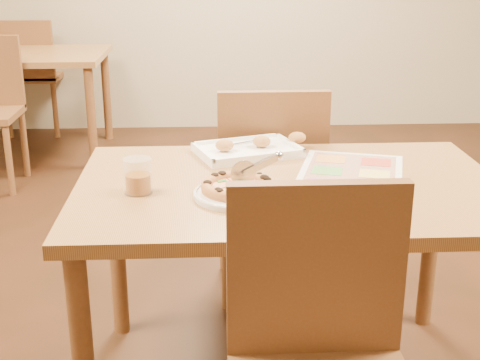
{
  "coord_description": "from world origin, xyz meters",
  "views": [
    {
      "loc": [
        -0.25,
        -1.91,
        1.39
      ],
      "look_at": [
        -0.16,
        -0.11,
        0.77
      ],
      "focal_mm": 50.0,
      "sensor_mm": 36.0,
      "label": 1
    }
  ],
  "objects_px": {
    "bg_table": "(11,65)",
    "appetizer_tray": "(250,149)",
    "pizza": "(238,187)",
    "glass_tumbler": "(138,178)",
    "bg_chair_far": "(30,64)",
    "menu": "(351,173)",
    "pizza_cutter": "(255,168)",
    "dining_table": "(289,209)",
    "chair_near": "(321,334)",
    "chair_far": "(270,170)",
    "plate": "(240,194)"
  },
  "relations": [
    {
      "from": "chair_near",
      "to": "chair_far",
      "type": "distance_m",
      "value": 1.2
    },
    {
      "from": "bg_table",
      "to": "menu",
      "type": "height_order",
      "value": "menu"
    },
    {
      "from": "bg_chair_far",
      "to": "glass_tumbler",
      "type": "distance_m",
      "value": 3.56
    },
    {
      "from": "dining_table",
      "to": "pizza",
      "type": "xyz_separation_m",
      "value": [
        -0.16,
        -0.1,
        0.11
      ]
    },
    {
      "from": "dining_table",
      "to": "pizza",
      "type": "distance_m",
      "value": 0.22
    },
    {
      "from": "appetizer_tray",
      "to": "pizza_cutter",
      "type": "bearing_deg",
      "value": -91.81
    },
    {
      "from": "pizza_cutter",
      "to": "bg_table",
      "type": "bearing_deg",
      "value": 98.51
    },
    {
      "from": "pizza",
      "to": "appetizer_tray",
      "type": "height_order",
      "value": "appetizer_tray"
    },
    {
      "from": "bg_chair_far",
      "to": "pizza_cutter",
      "type": "bearing_deg",
      "value": 113.65
    },
    {
      "from": "bg_table",
      "to": "glass_tumbler",
      "type": "distance_m",
      "value": 3.09
    },
    {
      "from": "pizza_cutter",
      "to": "appetizer_tray",
      "type": "bearing_deg",
      "value": 69.51
    },
    {
      "from": "bg_table",
      "to": "glass_tumbler",
      "type": "bearing_deg",
      "value": -68.16
    },
    {
      "from": "menu",
      "to": "chair_near",
      "type": "bearing_deg",
      "value": -106.61
    },
    {
      "from": "menu",
      "to": "dining_table",
      "type": "bearing_deg",
      "value": -158.9
    },
    {
      "from": "plate",
      "to": "dining_table",
      "type": "bearing_deg",
      "value": 34.68
    },
    {
      "from": "dining_table",
      "to": "glass_tumbler",
      "type": "xyz_separation_m",
      "value": [
        -0.45,
        -0.06,
        0.13
      ]
    },
    {
      "from": "appetizer_tray",
      "to": "chair_near",
      "type": "bearing_deg",
      "value": -83.76
    },
    {
      "from": "bg_table",
      "to": "glass_tumbler",
      "type": "xyz_separation_m",
      "value": [
        1.15,
        -2.86,
        0.13
      ]
    },
    {
      "from": "chair_far",
      "to": "pizza",
      "type": "height_order",
      "value": "chair_far"
    },
    {
      "from": "bg_chair_far",
      "to": "menu",
      "type": "relative_size",
      "value": 1.05
    },
    {
      "from": "plate",
      "to": "pizza_cutter",
      "type": "height_order",
      "value": "pizza_cutter"
    },
    {
      "from": "bg_chair_far",
      "to": "dining_table",
      "type": "bearing_deg",
      "value": 115.85
    },
    {
      "from": "chair_far",
      "to": "menu",
      "type": "bearing_deg",
      "value": 111.19
    },
    {
      "from": "pizza",
      "to": "menu",
      "type": "xyz_separation_m",
      "value": [
        0.37,
        0.18,
        -0.02
      ]
    },
    {
      "from": "plate",
      "to": "chair_near",
      "type": "bearing_deg",
      "value": -72.21
    },
    {
      "from": "bg_table",
      "to": "pizza_cutter",
      "type": "bearing_deg",
      "value": -62.81
    },
    {
      "from": "bg_chair_far",
      "to": "bg_table",
      "type": "bearing_deg",
      "value": 90.0
    },
    {
      "from": "dining_table",
      "to": "chair_far",
      "type": "height_order",
      "value": "chair_far"
    },
    {
      "from": "bg_chair_far",
      "to": "chair_near",
      "type": "bearing_deg",
      "value": 112.29
    },
    {
      "from": "appetizer_tray",
      "to": "dining_table",
      "type": "bearing_deg",
      "value": -72.24
    },
    {
      "from": "dining_table",
      "to": "plate",
      "type": "xyz_separation_m",
      "value": [
        -0.16,
        -0.11,
        0.09
      ]
    },
    {
      "from": "bg_table",
      "to": "appetizer_tray",
      "type": "relative_size",
      "value": 3.17
    },
    {
      "from": "plate",
      "to": "pizza",
      "type": "distance_m",
      "value": 0.02
    },
    {
      "from": "bg_table",
      "to": "glass_tumbler",
      "type": "height_order",
      "value": "glass_tumbler"
    },
    {
      "from": "plate",
      "to": "glass_tumbler",
      "type": "height_order",
      "value": "glass_tumbler"
    },
    {
      "from": "menu",
      "to": "appetizer_tray",
      "type": "bearing_deg",
      "value": 142.33
    },
    {
      "from": "pizza_cutter",
      "to": "glass_tumbler",
      "type": "height_order",
      "value": "pizza_cutter"
    },
    {
      "from": "bg_chair_far",
      "to": "pizza",
      "type": "xyz_separation_m",
      "value": [
        1.44,
        -3.4,
        0.18
      ]
    },
    {
      "from": "dining_table",
      "to": "pizza_cutter",
      "type": "height_order",
      "value": "pizza_cutter"
    },
    {
      "from": "dining_table",
      "to": "glass_tumbler",
      "type": "height_order",
      "value": "glass_tumbler"
    },
    {
      "from": "appetizer_tray",
      "to": "glass_tumbler",
      "type": "distance_m",
      "value": 0.52
    },
    {
      "from": "appetizer_tray",
      "to": "glass_tumbler",
      "type": "relative_size",
      "value": 3.94
    },
    {
      "from": "glass_tumbler",
      "to": "bg_chair_far",
      "type": "bearing_deg",
      "value": 108.83
    },
    {
      "from": "bg_chair_far",
      "to": "glass_tumbler",
      "type": "xyz_separation_m",
      "value": [
        1.15,
        -3.36,
        0.2
      ]
    },
    {
      "from": "dining_table",
      "to": "appetizer_tray",
      "type": "height_order",
      "value": "appetizer_tray"
    },
    {
      "from": "chair_near",
      "to": "appetizer_tray",
      "type": "xyz_separation_m",
      "value": [
        -0.1,
        0.91,
        0.17
      ]
    },
    {
      "from": "pizza_cutter",
      "to": "pizza",
      "type": "bearing_deg",
      "value": 166.35
    },
    {
      "from": "bg_table",
      "to": "bg_chair_far",
      "type": "bearing_deg",
      "value": 90.0
    },
    {
      "from": "dining_table",
      "to": "appetizer_tray",
      "type": "distance_m",
      "value": 0.34
    },
    {
      "from": "dining_table",
      "to": "menu",
      "type": "xyz_separation_m",
      "value": [
        0.2,
        0.08,
        0.09
      ]
    }
  ]
}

